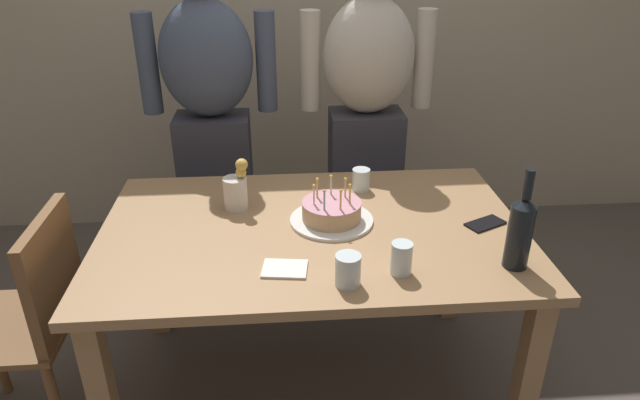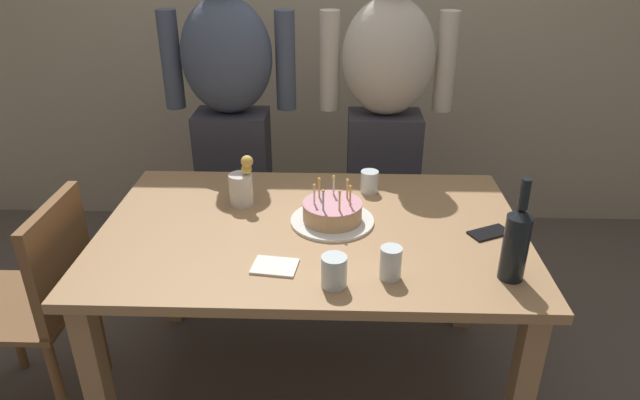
{
  "view_description": "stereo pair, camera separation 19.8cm",
  "coord_description": "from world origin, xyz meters",
  "views": [
    {
      "loc": [
        -0.11,
        -1.75,
        1.72
      ],
      "look_at": [
        0.03,
        0.01,
        0.84
      ],
      "focal_mm": 31.69,
      "sensor_mm": 36.0,
      "label": 1
    },
    {
      "loc": [
        0.09,
        -1.76,
        1.72
      ],
      "look_at": [
        0.03,
        0.01,
        0.84
      ],
      "focal_mm": 31.69,
      "sensor_mm": 36.0,
      "label": 2
    }
  ],
  "objects": [
    {
      "name": "water_glass_side",
      "position": [
        0.22,
        0.3,
        0.78
      ],
      "size": [
        0.07,
        0.07,
        0.09
      ],
      "primitive_type": "cylinder",
      "color": "silver",
      "rests_on": "dining_table"
    },
    {
      "name": "dining_chair",
      "position": [
        -0.97,
        -0.12,
        0.52
      ],
      "size": [
        0.42,
        0.42,
        0.87
      ],
      "rotation": [
        0.0,
        0.0,
        -1.57
      ],
      "color": "brown",
      "rests_on": "ground_plane"
    },
    {
      "name": "person_woman_cardigan",
      "position": [
        0.31,
        0.76,
        0.87
      ],
      "size": [
        0.61,
        0.27,
        1.66
      ],
      "rotation": [
        0.0,
        0.0,
        3.14
      ],
      "color": "#33333D",
      "rests_on": "ground_plane"
    },
    {
      "name": "flower_vase",
      "position": [
        -0.27,
        0.17,
        0.82
      ],
      "size": [
        0.1,
        0.09,
        0.2
      ],
      "color": "silver",
      "rests_on": "dining_table"
    },
    {
      "name": "back_wall",
      "position": [
        0.0,
        1.55,
        1.3
      ],
      "size": [
        5.2,
        0.1,
        2.6
      ],
      "primitive_type": "cube",
      "color": "tan",
      "rests_on": "ground_plane"
    },
    {
      "name": "ground_plane",
      "position": [
        0.0,
        0.0,
        0.0
      ],
      "size": [
        10.0,
        10.0,
        0.0
      ],
      "primitive_type": "plane",
      "color": "#564C44"
    },
    {
      "name": "napkin_stack",
      "position": [
        -0.1,
        -0.27,
        0.74
      ],
      "size": [
        0.15,
        0.12,
        0.01
      ],
      "primitive_type": "cube",
      "rotation": [
        0.0,
        0.0,
        -0.13
      ],
      "color": "white",
      "rests_on": "dining_table"
    },
    {
      "name": "birthday_cake",
      "position": [
        0.07,
        0.04,
        0.78
      ],
      "size": [
        0.3,
        0.3,
        0.16
      ],
      "color": "white",
      "rests_on": "dining_table"
    },
    {
      "name": "dining_table",
      "position": [
        0.0,
        0.0,
        0.64
      ],
      "size": [
        1.5,
        0.96,
        0.74
      ],
      "color": "#A37A51",
      "rests_on": "ground_plane"
    },
    {
      "name": "water_glass_far",
      "position": [
        0.25,
        -0.31,
        0.79
      ],
      "size": [
        0.07,
        0.07,
        0.11
      ],
      "primitive_type": "cylinder",
      "color": "silver",
      "rests_on": "dining_table"
    },
    {
      "name": "water_glass_near",
      "position": [
        0.08,
        -0.36,
        0.79
      ],
      "size": [
        0.08,
        0.08,
        0.1
      ],
      "primitive_type": "cylinder",
      "color": "silver",
      "rests_on": "dining_table"
    },
    {
      "name": "person_man_bearded",
      "position": [
        -0.41,
        0.76,
        0.87
      ],
      "size": [
        0.61,
        0.27,
        1.66
      ],
      "rotation": [
        0.0,
        0.0,
        3.14
      ],
      "color": "#33333D",
      "rests_on": "ground_plane"
    },
    {
      "name": "cell_phone",
      "position": [
        0.62,
        -0.03,
        0.74
      ],
      "size": [
        0.16,
        0.13,
        0.01
      ],
      "primitive_type": "cube",
      "rotation": [
        0.0,
        0.0,
        0.46
      ],
      "color": "black",
      "rests_on": "dining_table"
    },
    {
      "name": "wine_bottle",
      "position": [
        0.62,
        -0.3,
        0.87
      ],
      "size": [
        0.08,
        0.08,
        0.33
      ],
      "color": "black",
      "rests_on": "dining_table"
    }
  ]
}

